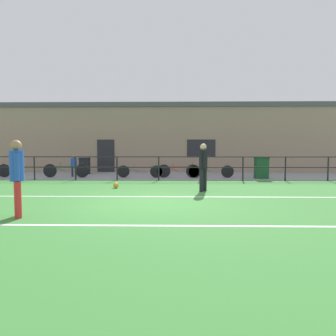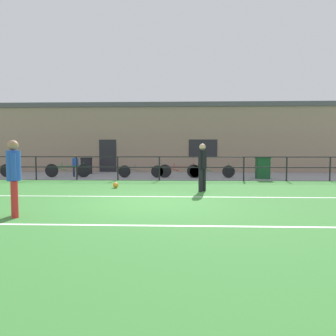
{
  "view_description": "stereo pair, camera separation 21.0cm",
  "coord_description": "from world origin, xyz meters",
  "px_view_note": "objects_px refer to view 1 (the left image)",
  "views": [
    {
      "loc": [
        0.76,
        -8.41,
        1.52
      ],
      "look_at": [
        0.48,
        4.25,
        0.71
      ],
      "focal_mm": 32.41,
      "sensor_mm": 36.0,
      "label": 1
    },
    {
      "loc": [
        0.97,
        -8.4,
        1.52
      ],
      "look_at": [
        0.48,
        4.25,
        0.71
      ],
      "focal_mm": 32.41,
      "sensor_mm": 36.0,
      "label": 2
    }
  ],
  "objects_px": {
    "bicycle_parked_3": "(66,170)",
    "spectator_child": "(74,164)",
    "soccer_ball_match": "(116,185)",
    "bicycle_parked_2": "(211,171)",
    "player_striker": "(17,174)",
    "bicycle_parked_0": "(140,171)",
    "trash_bin_1": "(85,166)",
    "bicycle_parked_4": "(178,171)",
    "player_goalkeeper": "(203,164)",
    "trash_bin_0": "(261,168)"
  },
  "relations": [
    {
      "from": "bicycle_parked_2",
      "to": "bicycle_parked_4",
      "type": "distance_m",
      "value": 1.69
    },
    {
      "from": "bicycle_parked_2",
      "to": "bicycle_parked_4",
      "type": "relative_size",
      "value": 1.07
    },
    {
      "from": "soccer_ball_match",
      "to": "bicycle_parked_4",
      "type": "distance_m",
      "value": 4.71
    },
    {
      "from": "bicycle_parked_0",
      "to": "bicycle_parked_2",
      "type": "xyz_separation_m",
      "value": [
        3.69,
        -0.0,
        0.0
      ]
    },
    {
      "from": "soccer_ball_match",
      "to": "bicycle_parked_2",
      "type": "bearing_deg",
      "value": 44.06
    },
    {
      "from": "soccer_ball_match",
      "to": "trash_bin_1",
      "type": "distance_m",
      "value": 6.91
    },
    {
      "from": "player_goalkeeper",
      "to": "spectator_child",
      "type": "distance_m",
      "value": 8.25
    },
    {
      "from": "bicycle_parked_2",
      "to": "trash_bin_0",
      "type": "distance_m",
      "value": 2.51
    },
    {
      "from": "player_goalkeeper",
      "to": "soccer_ball_match",
      "type": "relative_size",
      "value": 7.92
    },
    {
      "from": "bicycle_parked_0",
      "to": "bicycle_parked_4",
      "type": "relative_size",
      "value": 1.08
    },
    {
      "from": "bicycle_parked_3",
      "to": "soccer_ball_match",
      "type": "bearing_deg",
      "value": -49.8
    },
    {
      "from": "bicycle_parked_2",
      "to": "player_striker",
      "type": "bearing_deg",
      "value": -120.68
    },
    {
      "from": "bicycle_parked_0",
      "to": "bicycle_parked_2",
      "type": "height_order",
      "value": "bicycle_parked_2"
    },
    {
      "from": "bicycle_parked_2",
      "to": "trash_bin_1",
      "type": "bearing_deg",
      "value": 163.27
    },
    {
      "from": "player_goalkeeper",
      "to": "spectator_child",
      "type": "bearing_deg",
      "value": 82.32
    },
    {
      "from": "player_striker",
      "to": "soccer_ball_match",
      "type": "distance_m",
      "value": 5.23
    },
    {
      "from": "bicycle_parked_3",
      "to": "trash_bin_1",
      "type": "height_order",
      "value": "trash_bin_1"
    },
    {
      "from": "trash_bin_0",
      "to": "player_striker",
      "type": "bearing_deg",
      "value": -132.03
    },
    {
      "from": "player_goalkeeper",
      "to": "bicycle_parked_2",
      "type": "bearing_deg",
      "value": 21.52
    },
    {
      "from": "soccer_ball_match",
      "to": "spectator_child",
      "type": "relative_size",
      "value": 0.18
    },
    {
      "from": "bicycle_parked_3",
      "to": "spectator_child",
      "type": "bearing_deg",
      "value": 51.69
    },
    {
      "from": "spectator_child",
      "to": "bicycle_parked_3",
      "type": "bearing_deg",
      "value": 40.01
    },
    {
      "from": "player_striker",
      "to": "bicycle_parked_3",
      "type": "height_order",
      "value": "player_striker"
    },
    {
      "from": "soccer_ball_match",
      "to": "bicycle_parked_2",
      "type": "height_order",
      "value": "bicycle_parked_2"
    },
    {
      "from": "player_striker",
      "to": "bicycle_parked_2",
      "type": "xyz_separation_m",
      "value": [
        5.35,
        9.03,
        -0.62
      ]
    },
    {
      "from": "bicycle_parked_2",
      "to": "bicycle_parked_3",
      "type": "height_order",
      "value": "bicycle_parked_3"
    },
    {
      "from": "soccer_ball_match",
      "to": "bicycle_parked_2",
      "type": "relative_size",
      "value": 0.09
    },
    {
      "from": "soccer_ball_match",
      "to": "bicycle_parked_0",
      "type": "xyz_separation_m",
      "value": [
        0.46,
        4.01,
        0.25
      ]
    },
    {
      "from": "bicycle_parked_4",
      "to": "trash_bin_0",
      "type": "xyz_separation_m",
      "value": [
        4.18,
        -0.33,
        0.19
      ]
    },
    {
      "from": "player_striker",
      "to": "spectator_child",
      "type": "bearing_deg",
      "value": 163.01
    },
    {
      "from": "spectator_child",
      "to": "bicycle_parked_2",
      "type": "relative_size",
      "value": 0.5
    },
    {
      "from": "player_striker",
      "to": "bicycle_parked_0",
      "type": "height_order",
      "value": "player_striker"
    },
    {
      "from": "spectator_child",
      "to": "trash_bin_0",
      "type": "relative_size",
      "value": 1.08
    },
    {
      "from": "bicycle_parked_2",
      "to": "bicycle_parked_3",
      "type": "bearing_deg",
      "value": 180.0
    },
    {
      "from": "player_striker",
      "to": "trash_bin_0",
      "type": "distance_m",
      "value": 11.71
    },
    {
      "from": "player_goalkeeper",
      "to": "soccer_ball_match",
      "type": "bearing_deg",
      "value": 107.4
    },
    {
      "from": "player_striker",
      "to": "spectator_child",
      "type": "distance_m",
      "value": 9.59
    },
    {
      "from": "bicycle_parked_4",
      "to": "trash_bin_1",
      "type": "relative_size",
      "value": 2.25
    },
    {
      "from": "bicycle_parked_4",
      "to": "trash_bin_1",
      "type": "distance_m",
      "value": 5.92
    },
    {
      "from": "spectator_child",
      "to": "bicycle_parked_0",
      "type": "xyz_separation_m",
      "value": [
        3.55,
        -0.37,
        -0.33
      ]
    },
    {
      "from": "trash_bin_0",
      "to": "soccer_ball_match",
      "type": "bearing_deg",
      "value": -150.95
    },
    {
      "from": "player_goalkeeper",
      "to": "player_striker",
      "type": "relative_size",
      "value": 0.99
    },
    {
      "from": "player_striker",
      "to": "soccer_ball_match",
      "type": "height_order",
      "value": "player_striker"
    },
    {
      "from": "player_goalkeeper",
      "to": "spectator_child",
      "type": "height_order",
      "value": "player_goalkeeper"
    },
    {
      "from": "spectator_child",
      "to": "trash_bin_1",
      "type": "distance_m",
      "value": 1.8
    },
    {
      "from": "spectator_child",
      "to": "bicycle_parked_2",
      "type": "height_order",
      "value": "spectator_child"
    },
    {
      "from": "bicycle_parked_3",
      "to": "player_goalkeeper",
      "type": "bearing_deg",
      "value": -35.96
    },
    {
      "from": "bicycle_parked_4",
      "to": "bicycle_parked_2",
      "type": "bearing_deg",
      "value": 0.0
    },
    {
      "from": "bicycle_parked_3",
      "to": "bicycle_parked_4",
      "type": "distance_m",
      "value": 5.84
    },
    {
      "from": "player_goalkeeper",
      "to": "bicycle_parked_3",
      "type": "relative_size",
      "value": 0.71
    }
  ]
}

